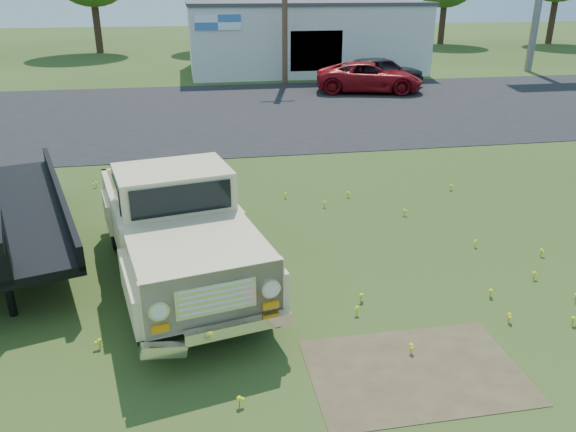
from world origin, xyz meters
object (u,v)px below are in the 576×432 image
at_px(red_pickup, 369,77).
at_px(dark_sedan, 380,72).
at_px(vintage_pickup_truck, 176,225).
at_px(flatbed_trailer, 0,207).

distance_m(red_pickup, dark_sedan, 1.43).
bearing_deg(dark_sedan, red_pickup, 124.58).
bearing_deg(red_pickup, dark_sedan, -25.73).
height_order(vintage_pickup_truck, dark_sedan, vintage_pickup_truck).
bearing_deg(dark_sedan, vintage_pickup_truck, 135.85).
distance_m(vintage_pickup_truck, red_pickup, 20.51).
xyz_separation_m(red_pickup, dark_sedan, (0.91, 1.10, 0.08)).
relative_size(vintage_pickup_truck, dark_sedan, 1.23).
distance_m(vintage_pickup_truck, flatbed_trailer, 3.92).
xyz_separation_m(vintage_pickup_truck, flatbed_trailer, (-3.49, 1.77, -0.10)).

